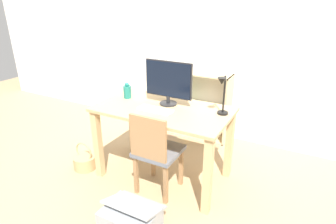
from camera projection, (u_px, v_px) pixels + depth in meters
name	position (u px, v px, depth m)	size (l,w,h in m)	color
ground_plane	(164.00, 175.00, 3.04)	(10.00, 10.00, 0.00)	tan
wall_back	(210.00, 38.00, 3.54)	(8.00, 0.05, 2.60)	silver
desk	(163.00, 122.00, 2.80)	(1.31, 0.74, 0.78)	tan
monitor	(168.00, 81.00, 2.75)	(0.50, 0.18, 0.44)	#232326
keyboard	(155.00, 110.00, 2.69)	(0.35, 0.13, 0.02)	silver
vase	(127.00, 91.00, 2.99)	(0.08, 0.08, 0.17)	#1E7266
desk_lamp	(222.00, 92.00, 2.48)	(0.10, 0.19, 0.37)	black
chair	(155.00, 150.00, 2.61)	(0.40, 0.40, 0.85)	slate
bookshelf	(186.00, 109.00, 3.86)	(0.88, 0.28, 0.89)	#D8BC8C
basket	(85.00, 161.00, 3.14)	(0.25, 0.25, 0.32)	tan
storage_box	(131.00, 220.00, 2.27)	(0.44, 0.39, 0.29)	#999EA3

